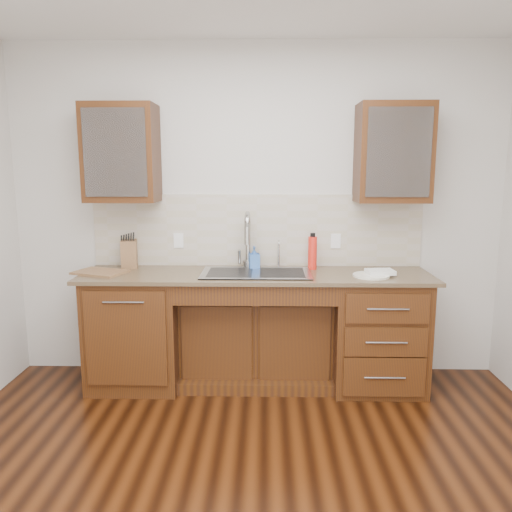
{
  "coord_description": "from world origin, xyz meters",
  "views": [
    {
      "loc": [
        0.08,
        -2.35,
        1.72
      ],
      "look_at": [
        0.0,
        1.4,
        1.05
      ],
      "focal_mm": 35.0,
      "sensor_mm": 36.0,
      "label": 1
    }
  ],
  "objects_px": {
    "water_bottle": "(312,253)",
    "cutting_board": "(100,272)",
    "soap_bottle": "(254,258)",
    "plate": "(371,275)",
    "knife_block": "(129,253)"
  },
  "relations": [
    {
      "from": "soap_bottle",
      "to": "water_bottle",
      "type": "height_order",
      "value": "water_bottle"
    },
    {
      "from": "cutting_board",
      "to": "soap_bottle",
      "type": "bearing_deg",
      "value": 9.27
    },
    {
      "from": "water_bottle",
      "to": "plate",
      "type": "bearing_deg",
      "value": -32.61
    },
    {
      "from": "soap_bottle",
      "to": "knife_block",
      "type": "bearing_deg",
      "value": 163.86
    },
    {
      "from": "soap_bottle",
      "to": "plate",
      "type": "relative_size",
      "value": 0.67
    },
    {
      "from": "water_bottle",
      "to": "cutting_board",
      "type": "distance_m",
      "value": 1.67
    },
    {
      "from": "soap_bottle",
      "to": "plate",
      "type": "bearing_deg",
      "value": -29.36
    },
    {
      "from": "soap_bottle",
      "to": "cutting_board",
      "type": "bearing_deg",
      "value": 176.74
    },
    {
      "from": "plate",
      "to": "cutting_board",
      "type": "height_order",
      "value": "cutting_board"
    },
    {
      "from": "knife_block",
      "to": "soap_bottle",
      "type": "bearing_deg",
      "value": -14.77
    },
    {
      "from": "knife_block",
      "to": "plate",
      "type": "bearing_deg",
      "value": -21.03
    },
    {
      "from": "soap_bottle",
      "to": "water_bottle",
      "type": "xyz_separation_m",
      "value": [
        0.47,
        -0.0,
        0.04
      ]
    },
    {
      "from": "plate",
      "to": "cutting_board",
      "type": "bearing_deg",
      "value": 177.95
    },
    {
      "from": "water_bottle",
      "to": "cutting_board",
      "type": "bearing_deg",
      "value": -173.33
    },
    {
      "from": "water_bottle",
      "to": "cutting_board",
      "type": "xyz_separation_m",
      "value": [
        -1.66,
        -0.19,
        -0.12
      ]
    }
  ]
}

